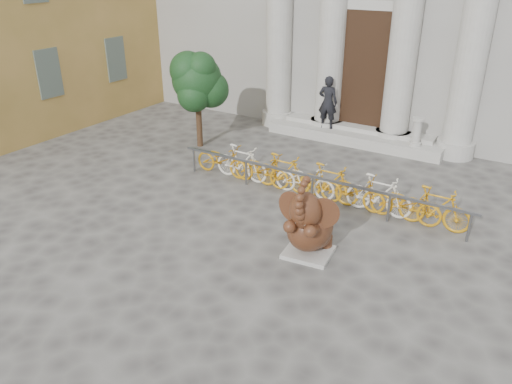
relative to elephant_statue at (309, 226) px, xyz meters
The scene contains 7 objects.
ground 2.93m from the elephant_statue, 130.84° to the right, with size 80.00×80.00×0.00m, color #474442.
entrance_steps 7.50m from the elephant_statue, 104.38° to the left, with size 6.00×1.20×0.36m, color #A8A59E.
elephant_statue is the anchor object (origin of this frame).
bike_rack 2.82m from the elephant_statue, 112.44° to the left, with size 8.00×0.53×1.00m.
tree 7.47m from the elephant_statue, 145.39° to the left, with size 1.79×1.63×3.11m.
pedestrian 7.73m from the elephant_statue, 111.74° to the left, with size 0.65×0.43×1.78m, color black.
balustrade_post 6.96m from the elephant_statue, 87.84° to the left, with size 0.37×0.37×0.89m.
Camera 1 is at (5.64, -6.05, 5.70)m, focal length 35.00 mm.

